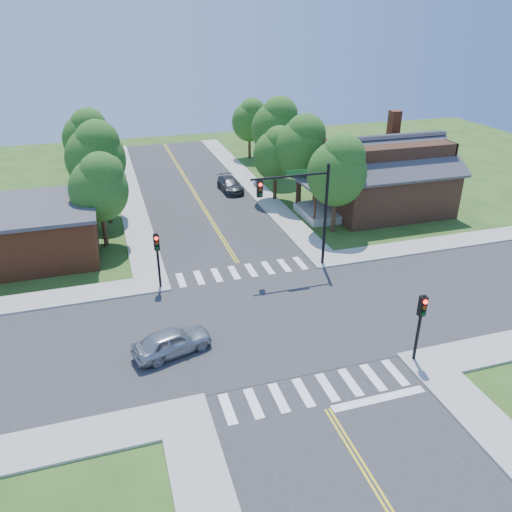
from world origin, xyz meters
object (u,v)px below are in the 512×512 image
object	(u,v)px
signal_mast_ne	(303,201)
house_ne	(384,173)
car_silver	(172,342)
car_dgrey	(230,185)
signal_pole_se	(421,316)
signal_pole_nw	(157,251)

from	to	relation	value
signal_mast_ne	house_ne	world-z (taller)	signal_mast_ne
car_silver	car_dgrey	world-z (taller)	car_silver
signal_pole_se	car_silver	xyz separation A→B (m)	(-11.48, 4.22, -1.97)
signal_pole_se	car_silver	world-z (taller)	signal_pole_se
signal_pole_se	car_silver	size ratio (longest dim) A/B	0.87
signal_mast_ne	house_ne	bearing A→B (deg)	37.68
car_silver	house_ne	bearing A→B (deg)	-68.76
car_silver	car_dgrey	distance (m)	26.18
signal_mast_ne	signal_pole_se	distance (m)	11.55
signal_pole_se	car_dgrey	bearing A→B (deg)	94.19
signal_pole_se	signal_pole_nw	distance (m)	15.84
signal_pole_se	signal_pole_nw	bearing A→B (deg)	135.00
signal_pole_nw	car_dgrey	xyz separation A→B (m)	(9.10, 17.46, -2.02)
signal_mast_ne	car_silver	distance (m)	12.73
signal_mast_ne	signal_pole_se	world-z (taller)	signal_mast_ne
signal_pole_nw	house_ne	bearing A→B (deg)	22.69
house_ne	car_dgrey	world-z (taller)	house_ne
house_ne	car_silver	distance (m)	26.31
car_dgrey	car_silver	bearing A→B (deg)	-114.02
signal_pole_se	house_ne	xyz separation A→B (m)	(9.51, 19.86, 0.67)
signal_mast_ne	car_dgrey	xyz separation A→B (m)	(-0.41, 17.44, -4.21)
car_silver	signal_pole_se	bearing A→B (deg)	-125.63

